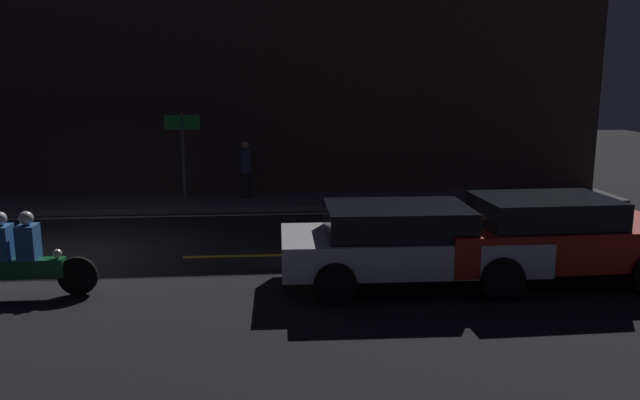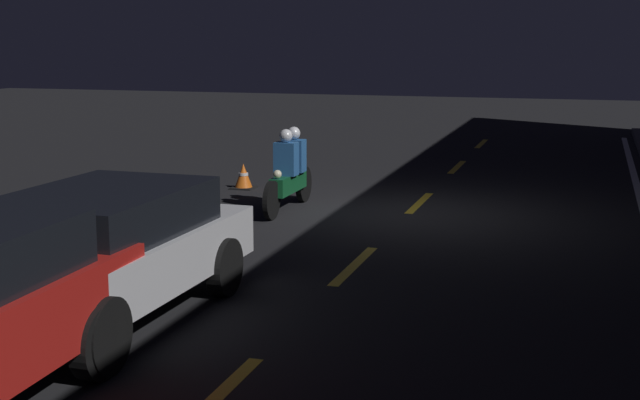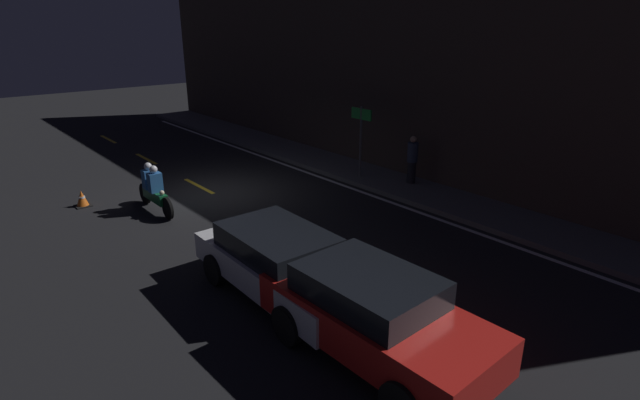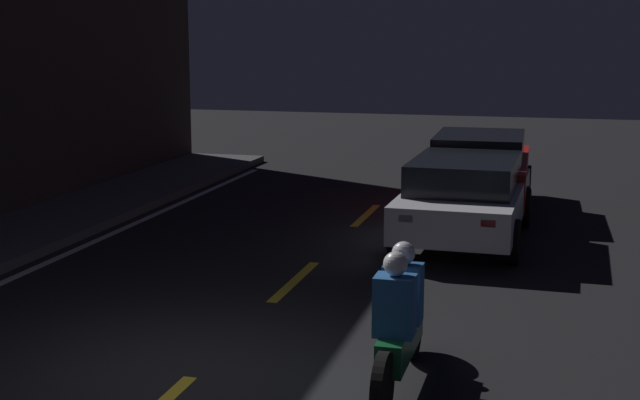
{
  "view_description": "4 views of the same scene",
  "coord_description": "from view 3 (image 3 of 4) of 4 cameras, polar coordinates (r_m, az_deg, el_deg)",
  "views": [
    {
      "loc": [
        4.15,
        -11.83,
        3.43
      ],
      "look_at": [
        5.18,
        0.13,
        1.07
      ],
      "focal_mm": 35.0,
      "sensor_mm": 36.0,
      "label": 1
    },
    {
      "loc": [
        14.22,
        2.81,
        2.92
      ],
      "look_at": [
        4.97,
        -0.01,
        1.12
      ],
      "focal_mm": 50.0,
      "sensor_mm": 36.0,
      "label": 2
    },
    {
      "loc": [
        13.67,
        -7.03,
        5.23
      ],
      "look_at": [
        5.35,
        -0.06,
        1.29
      ],
      "focal_mm": 28.0,
      "sensor_mm": 36.0,
      "label": 3
    },
    {
      "loc": [
        -7.53,
        -3.34,
        3.29
      ],
      "look_at": [
        5.19,
        0.11,
        0.79
      ],
      "focal_mm": 50.0,
      "sensor_mm": 36.0,
      "label": 4
    }
  ],
  "objects": [
    {
      "name": "ground_plane",
      "position": [
        16.24,
        -12.06,
        0.71
      ],
      "size": [
        56.0,
        56.0,
        0.0
      ],
      "primitive_type": "plane",
      "color": "black"
    },
    {
      "name": "raised_curb",
      "position": [
        18.92,
        1.31,
        4.13
      ],
      "size": [
        28.0,
        2.0,
        0.15
      ],
      "color": "#4C4C4F",
      "rests_on": "ground"
    },
    {
      "name": "building_front",
      "position": [
        19.06,
        4.08,
        14.59
      ],
      "size": [
        28.0,
        0.3,
        6.93
      ],
      "color": "#382D28",
      "rests_on": "ground"
    },
    {
      "name": "lane_dash_a",
      "position": [
        25.24,
        -23.04,
        6.41
      ],
      "size": [
        2.0,
        0.14,
        0.01
      ],
      "color": "gold",
      "rests_on": "ground"
    },
    {
      "name": "lane_dash_b",
      "position": [
        21.08,
        -19.24,
        4.47
      ],
      "size": [
        2.0,
        0.14,
        0.01
      ],
      "color": "gold",
      "rests_on": "ground"
    },
    {
      "name": "lane_dash_c",
      "position": [
        17.09,
        -13.67,
        1.56
      ],
      "size": [
        2.0,
        0.14,
        0.01
      ],
      "color": "gold",
      "rests_on": "ground"
    },
    {
      "name": "lane_dash_d",
      "position": [
        13.42,
        -4.9,
        -3.04
      ],
      "size": [
        2.0,
        0.14,
        0.01
      ],
      "color": "gold",
      "rests_on": "ground"
    },
    {
      "name": "lane_dash_e",
      "position": [
        10.43,
        9.78,
        -10.43
      ],
      "size": [
        2.0,
        0.14,
        0.01
      ],
      "color": "gold",
      "rests_on": "ground"
    },
    {
      "name": "lane_solid_kerb",
      "position": [
        18.17,
        -1.67,
        3.23
      ],
      "size": [
        25.2,
        0.14,
        0.01
      ],
      "color": "silver",
      "rests_on": "ground"
    },
    {
      "name": "sedan_white",
      "position": [
        9.91,
        -4.37,
        -7.05
      ],
      "size": [
        4.29,
        1.95,
        1.36
      ],
      "rotation": [
        0.0,
        0.0,
        -0.02
      ],
      "color": "silver",
      "rests_on": "ground"
    },
    {
      "name": "taxi_red",
      "position": [
        8.24,
        6.23,
        -12.74
      ],
      "size": [
        4.07,
        1.95,
        1.46
      ],
      "rotation": [
        0.0,
        0.0,
        0.03
      ],
      "color": "red",
      "rests_on": "ground"
    },
    {
      "name": "motorcycle",
      "position": [
        15.07,
        -18.48,
        1.19
      ],
      "size": [
        2.26,
        0.36,
        1.38
      ],
      "rotation": [
        0.0,
        0.0,
        -0.0
      ],
      "color": "black",
      "rests_on": "ground"
    },
    {
      "name": "traffic_cone_near",
      "position": [
        16.35,
        -25.55,
        0.14
      ],
      "size": [
        0.44,
        0.44,
        0.48
      ],
      "color": "black",
      "rests_on": "ground"
    },
    {
      "name": "pedestrian",
      "position": [
        16.54,
        10.49,
        4.57
      ],
      "size": [
        0.34,
        0.34,
        1.56
      ],
      "color": "black",
      "rests_on": "raised_curb"
    },
    {
      "name": "shop_sign",
      "position": [
        16.78,
        4.72,
        8.22
      ],
      "size": [
        0.9,
        0.08,
        2.4
      ],
      "color": "#4C4C51",
      "rests_on": "raised_curb"
    }
  ]
}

